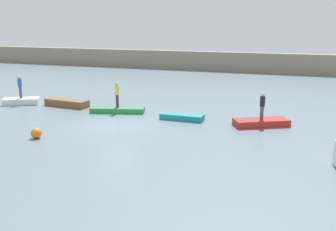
% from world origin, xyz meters
% --- Properties ---
extents(ground_plane, '(120.00, 120.00, 0.00)m').
position_xyz_m(ground_plane, '(0.00, 0.00, 0.00)').
color(ground_plane, slate).
extents(embankment_wall, '(80.00, 1.20, 2.55)m').
position_xyz_m(embankment_wall, '(0.00, 29.11, 1.28)').
color(embankment_wall, gray).
rests_on(embankment_wall, ground_plane).
extents(rowboat_white, '(2.93, 2.27, 0.49)m').
position_xyz_m(rowboat_white, '(-10.05, 3.03, 0.24)').
color(rowboat_white, white).
rests_on(rowboat_white, ground_plane).
extents(rowboat_brown, '(3.68, 1.38, 0.54)m').
position_xyz_m(rowboat_brown, '(-6.17, 3.60, 0.27)').
color(rowboat_brown, brown).
rests_on(rowboat_brown, ground_plane).
extents(rowboat_green, '(4.04, 2.04, 0.37)m').
position_xyz_m(rowboat_green, '(-1.50, 3.08, 0.18)').
color(rowboat_green, '#2D7F47').
rests_on(rowboat_green, ground_plane).
extents(rowboat_teal, '(2.93, 0.96, 0.38)m').
position_xyz_m(rowboat_teal, '(3.55, 2.64, 0.19)').
color(rowboat_teal, teal).
rests_on(rowboat_teal, ground_plane).
extents(rowboat_red, '(3.62, 2.71, 0.43)m').
position_xyz_m(rowboat_red, '(8.75, 2.86, 0.22)').
color(rowboat_red, red).
rests_on(rowboat_red, ground_plane).
extents(person_yellow_shirt, '(0.32, 0.32, 1.82)m').
position_xyz_m(person_yellow_shirt, '(-1.50, 3.08, 1.39)').
color(person_yellow_shirt, '#38332D').
rests_on(person_yellow_shirt, rowboat_green).
extents(person_dark_shirt, '(0.32, 0.32, 1.71)m').
position_xyz_m(person_dark_shirt, '(8.75, 2.86, 1.39)').
color(person_dark_shirt, '#4C4C56').
rests_on(person_dark_shirt, rowboat_red).
extents(person_blue_shirt, '(0.32, 0.32, 1.81)m').
position_xyz_m(person_blue_shirt, '(-10.05, 3.03, 1.50)').
color(person_blue_shirt, '#4C4C56').
rests_on(person_blue_shirt, rowboat_white).
extents(mooring_buoy, '(0.61, 0.61, 0.61)m').
position_xyz_m(mooring_buoy, '(-3.04, -3.98, 0.30)').
color(mooring_buoy, orange).
rests_on(mooring_buoy, ground_plane).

